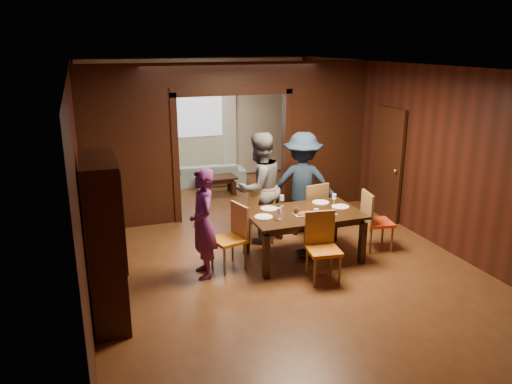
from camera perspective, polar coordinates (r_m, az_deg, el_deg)
name	(u,v)px	position (r m, az deg, el deg)	size (l,w,h in m)	color
floor	(261,244)	(8.40, 0.59, -5.96)	(9.00, 9.00, 0.00)	#592E19
ceiling	(262,66)	(7.75, 0.66, 14.22)	(5.50, 9.00, 0.02)	silver
room_walls	(228,136)	(9.69, -3.20, 6.43)	(5.52, 9.01, 2.90)	black
person_purple	(203,224)	(7.08, -6.08, -3.60)	(0.58, 0.38, 1.59)	#612366
person_grey	(259,188)	(8.25, 0.38, 0.46)	(0.90, 0.70, 1.85)	#505257
person_navy	(302,184)	(8.63, 5.32, 0.93)	(1.16, 0.67, 1.80)	#162338
sofa	(207,174)	(11.83, -5.58, 2.08)	(1.74, 0.68, 0.51)	#9BC9CC
serving_bowl	(307,209)	(7.68, 5.83, -1.92)	(0.29, 0.29, 0.07)	black
dining_table	(303,235)	(7.77, 5.41, -4.96)	(1.72, 1.07, 0.76)	black
coffee_table	(218,185)	(11.05, -4.40, 0.76)	(0.80, 0.50, 0.40)	black
chair_left	(228,238)	(7.38, -3.17, -5.25)	(0.44, 0.44, 0.97)	orange
chair_right	(378,221)	(8.29, 13.76, -3.19)	(0.44, 0.44, 0.97)	#EF4216
chair_far_l	(260,214)	(8.37, 0.50, -2.49)	(0.44, 0.44, 0.97)	red
chair_far_r	(310,209)	(8.65, 6.20, -1.92)	(0.44, 0.44, 0.97)	orange
chair_near	(324,248)	(7.07, 7.74, -6.40)	(0.44, 0.44, 0.97)	#C66512
hutch	(104,240)	(6.20, -16.99, -5.28)	(0.40, 1.20, 2.00)	black
door_right	(387,164)	(9.69, 14.78, 3.13)	(0.06, 0.90, 2.10)	black
window_far	(198,109)	(12.11, -6.66, 9.37)	(1.20, 0.03, 1.30)	silver
curtain_left	(168,130)	(11.99, -10.06, 6.98)	(0.35, 0.06, 2.40)	white
curtain_right	(229,127)	(12.32, -3.11, 7.47)	(0.35, 0.06, 2.40)	white
plate_left	(264,217)	(7.39, 0.87, -2.85)	(0.27, 0.27, 0.01)	white
plate_far_l	(269,209)	(7.75, 1.52, -1.90)	(0.27, 0.27, 0.01)	silver
plate_far_r	(321,202)	(8.11, 7.41, -1.18)	(0.27, 0.27, 0.01)	white
plate_right	(340,207)	(7.95, 9.62, -1.66)	(0.27, 0.27, 0.01)	white
plate_near	(314,219)	(7.35, 6.67, -3.07)	(0.27, 0.27, 0.01)	silver
platter_a	(304,214)	(7.51, 5.48, -2.49)	(0.30, 0.20, 0.04)	gray
platter_b	(326,214)	(7.56, 7.99, -2.46)	(0.30, 0.20, 0.04)	gray
wineglass_left	(279,214)	(7.27, 2.65, -2.50)	(0.08, 0.08, 0.18)	silver
wineglass_far	(282,201)	(7.86, 2.97, -1.00)	(0.08, 0.08, 0.18)	white
wineglass_right	(334,199)	(8.01, 8.92, -0.83)	(0.08, 0.08, 0.18)	silver
tumbler	(316,213)	(7.39, 6.88, -2.45)	(0.07, 0.07, 0.14)	white
condiment_jar	(296,211)	(7.51, 4.64, -2.17)	(0.08, 0.08, 0.11)	#4D2A12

